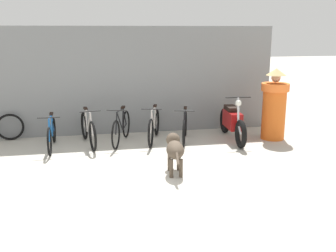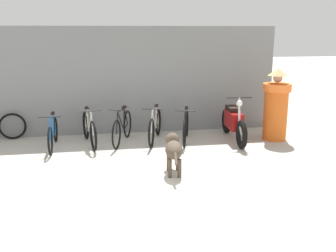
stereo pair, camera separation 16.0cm
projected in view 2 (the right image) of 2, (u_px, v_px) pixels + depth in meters
The scene contains 11 objects.
ground_plane at pixel (130, 184), 6.70m from camera, with size 60.00×60.00×0.00m, color #B7B2A5.
shop_wall_back at pixel (118, 81), 9.81m from camera, with size 8.06×0.20×2.66m.
bicycle_0 at pixel (53, 134), 8.69m from camera, with size 0.46×1.64×0.79m.
bicycle_1 at pixel (89, 130), 8.96m from camera, with size 0.48×1.68×0.86m.
bicycle_2 at pixel (122, 128), 9.10m from camera, with size 0.61×1.59×0.85m.
bicycle_3 at pixel (155, 127), 9.23m from camera, with size 0.60×1.68×0.86m.
bicycle_4 at pixel (186, 127), 9.21m from camera, with size 0.55×1.56×0.81m.
motorcycle at pixel (234, 122), 9.28m from camera, with size 0.58×1.99×1.10m.
stray_dog at pixel (174, 149), 7.17m from camera, with size 0.37×1.10×0.68m.
person_in_robes at pixel (276, 105), 9.27m from camera, with size 0.92×0.92×1.70m.
spare_tire_right at pixel (12, 126), 9.39m from camera, with size 0.64×0.14×0.64m.
Camera 2 is at (-0.43, -6.29, 2.56)m, focal length 42.00 mm.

